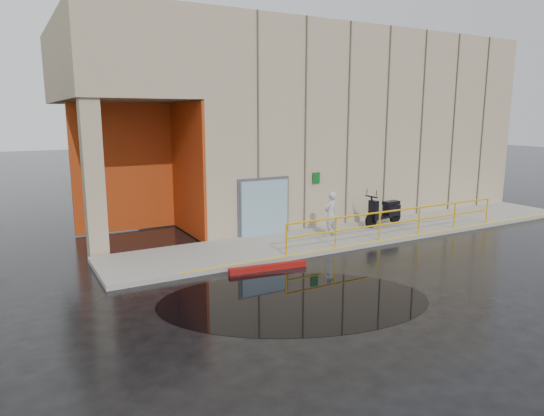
# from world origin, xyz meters

# --- Properties ---
(ground) EXTENTS (120.00, 120.00, 0.00)m
(ground) POSITION_xyz_m (0.00, 0.00, 0.00)
(ground) COLOR black
(ground) RESTS_ON ground
(sidewalk) EXTENTS (20.00, 3.00, 0.15)m
(sidewalk) POSITION_xyz_m (4.00, 4.50, 0.07)
(sidewalk) COLOR gray
(sidewalk) RESTS_ON ground
(building) EXTENTS (20.00, 10.17, 8.00)m
(building) POSITION_xyz_m (5.10, 10.98, 4.21)
(building) COLOR tan
(building) RESTS_ON ground
(guardrail) EXTENTS (9.56, 0.06, 1.03)m
(guardrail) POSITION_xyz_m (4.25, 3.15, 0.68)
(guardrail) COLOR #EBB00C
(guardrail) RESTS_ON sidewalk
(person) EXTENTS (0.68, 0.54, 1.63)m
(person) POSITION_xyz_m (2.18, 4.50, 0.97)
(person) COLOR #AFAFB4
(person) RESTS_ON sidewalk
(scooter) EXTENTS (1.98, 0.82, 1.51)m
(scooter) POSITION_xyz_m (5.08, 4.90, 1.02)
(scooter) COLOR black
(scooter) RESTS_ON sidewalk
(red_curb) EXTENTS (2.40, 0.48, 0.18)m
(red_curb) POSITION_xyz_m (-1.51, 2.50, 0.09)
(red_curb) COLOR maroon
(red_curb) RESTS_ON ground
(puddle) EXTENTS (7.76, 6.36, 0.01)m
(puddle) POSITION_xyz_m (-2.08, 0.12, 0.00)
(puddle) COLOR black
(puddle) RESTS_ON ground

